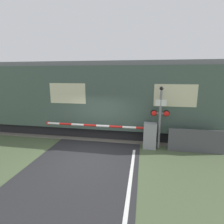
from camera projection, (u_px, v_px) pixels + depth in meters
The scene contains 6 objects.
ground_plane at pixel (89, 157), 7.64m from camera, with size 80.00×80.00×0.00m, color #475638.
track_bed at pixel (106, 132), 10.84m from camera, with size 36.00×3.20×0.13m.
train at pixel (77, 97), 10.69m from camera, with size 19.93×2.76×4.20m.
crossing_barrier at pixel (141, 134), 8.46m from camera, with size 5.69×0.44×1.26m.
signal_post at pixel (160, 114), 8.18m from camera, with size 0.87×0.26×2.99m.
roadside_fence at pixel (196, 141), 7.94m from camera, with size 2.47×0.06×1.10m.
Camera 1 is at (2.22, -6.76, 3.54)m, focal length 28.00 mm.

